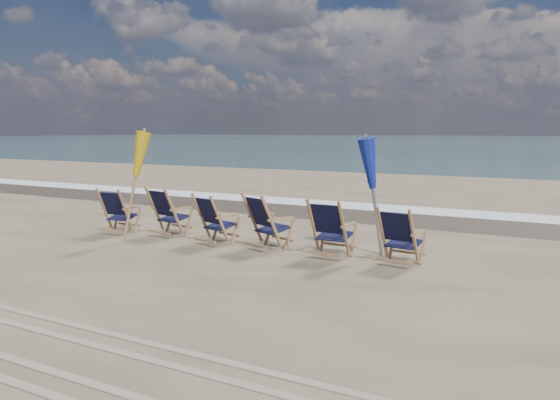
% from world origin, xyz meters
% --- Properties ---
extents(ocean, '(400.00, 400.00, 0.00)m').
position_xyz_m(ocean, '(0.00, 128.00, 0.00)').
color(ocean, '#3E6267').
rests_on(ocean, ground).
extents(surf_foam, '(200.00, 1.40, 0.01)m').
position_xyz_m(surf_foam, '(0.00, 8.30, 0.00)').
color(surf_foam, silver).
rests_on(surf_foam, ground).
extents(wet_sand_strip, '(200.00, 2.60, 0.00)m').
position_xyz_m(wet_sand_strip, '(0.00, 6.80, 0.00)').
color(wet_sand_strip, '#42362A').
rests_on(wet_sand_strip, ground).
extents(tire_tracks, '(80.00, 1.30, 0.01)m').
position_xyz_m(tire_tracks, '(0.00, -2.80, 0.01)').
color(tire_tracks, gray).
rests_on(tire_tracks, ground).
extents(beach_chair_0, '(0.68, 0.75, 0.95)m').
position_xyz_m(beach_chair_0, '(-3.42, 1.92, 0.48)').
color(beach_chair_0, black).
rests_on(beach_chair_0, ground).
extents(beach_chair_1, '(0.75, 0.82, 1.02)m').
position_xyz_m(beach_chair_1, '(-2.36, 2.13, 0.51)').
color(beach_chair_1, black).
rests_on(beach_chair_1, ground).
extents(beach_chair_2, '(0.77, 0.83, 0.96)m').
position_xyz_m(beach_chair_2, '(-1.11, 1.91, 0.48)').
color(beach_chair_2, black).
rests_on(beach_chair_2, ground).
extents(beach_chair_3, '(0.89, 0.93, 1.03)m').
position_xyz_m(beach_chair_3, '(-0.03, 1.95, 0.51)').
color(beach_chair_3, black).
rests_on(beach_chair_3, ground).
extents(beach_chair_4, '(0.67, 0.75, 1.00)m').
position_xyz_m(beach_chair_4, '(1.28, 2.01, 0.50)').
color(beach_chair_4, black).
rests_on(beach_chair_4, ground).
extents(beach_chair_5, '(0.69, 0.75, 0.94)m').
position_xyz_m(beach_chair_5, '(2.42, 2.05, 0.47)').
color(beach_chair_5, black).
rests_on(beach_chair_5, ground).
extents(umbrella_yellow, '(0.30, 0.30, 2.11)m').
position_xyz_m(umbrella_yellow, '(-2.83, 1.54, 1.59)').
color(umbrella_yellow, '#A27248').
rests_on(umbrella_yellow, ground).
extents(umbrella_blue, '(0.30, 0.30, 2.00)m').
position_xyz_m(umbrella_blue, '(1.59, 2.63, 1.49)').
color(umbrella_blue, '#A5A5AD').
rests_on(umbrella_blue, ground).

